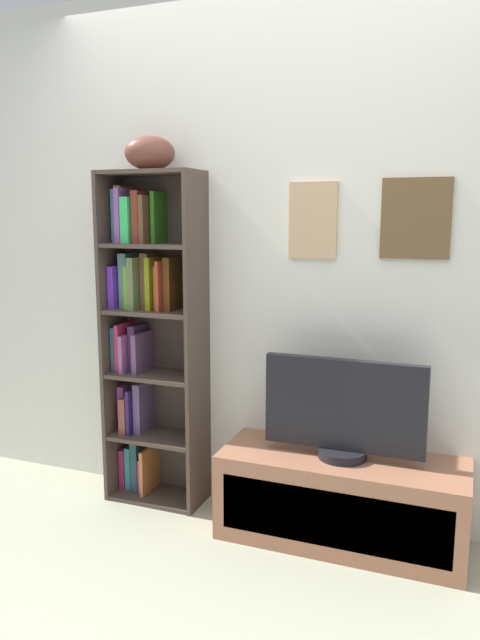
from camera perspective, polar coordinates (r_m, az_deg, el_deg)
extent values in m
cube|color=silver|center=(2.95, 5.31, 5.79)|extent=(4.80, 0.06, 2.57)
cube|color=tan|center=(2.88, 6.85, 9.27)|extent=(0.23, 0.02, 0.35)
cube|color=slate|center=(2.88, 6.83, 9.27)|extent=(0.18, 0.01, 0.30)
cube|color=brown|center=(2.81, 16.15, 9.13)|extent=(0.30, 0.02, 0.35)
cube|color=#A4A6BA|center=(2.80, 16.15, 9.13)|extent=(0.25, 0.01, 0.30)
cube|color=#463830|center=(3.26, -11.74, -1.68)|extent=(0.02, 0.26, 1.70)
cube|color=#463830|center=(3.02, -4.01, -2.38)|extent=(0.02, 0.26, 1.70)
cube|color=#463830|center=(3.24, -6.94, -1.59)|extent=(0.50, 0.01, 1.70)
cube|color=#463830|center=(3.41, -7.66, -16.00)|extent=(0.46, 0.25, 0.02)
cube|color=#463830|center=(3.28, -7.80, -10.76)|extent=(0.46, 0.25, 0.02)
cube|color=#463830|center=(3.17, -7.94, -5.14)|extent=(0.46, 0.25, 0.02)
cube|color=#463830|center=(3.10, -8.09, 0.80)|extent=(0.46, 0.25, 0.02)
cube|color=#463830|center=(3.07, -8.24, 6.94)|extent=(0.46, 0.25, 0.02)
cube|color=#463830|center=(3.07, -8.41, 13.52)|extent=(0.46, 0.25, 0.02)
cube|color=#932246|center=(3.49, -10.44, -13.25)|extent=(0.03, 0.15, 0.22)
cube|color=teal|center=(3.48, -9.93, -13.23)|extent=(0.03, 0.14, 0.23)
cube|color=#2A4D54|center=(3.44, -9.36, -12.98)|extent=(0.04, 0.15, 0.28)
cube|color=purple|center=(3.44, -8.71, -13.92)|extent=(0.03, 0.15, 0.18)
cube|color=#C36E35|center=(3.40, -8.46, -13.62)|extent=(0.02, 0.19, 0.24)
cube|color=#A251A7|center=(3.38, -10.53, -7.89)|extent=(0.04, 0.14, 0.24)
cube|color=brown|center=(3.34, -10.18, -8.50)|extent=(0.04, 0.20, 0.19)
cube|color=#321C53|center=(3.31, -9.68, -8.20)|extent=(0.02, 0.20, 0.24)
cube|color=#5E4A76|center=(3.30, -9.00, -7.96)|extent=(0.04, 0.16, 0.27)
cube|color=#2C4D64|center=(3.27, -11.02, -2.48)|extent=(0.02, 0.18, 0.23)
cube|color=#C52D54|center=(3.25, -10.63, -2.40)|extent=(0.02, 0.19, 0.25)
cube|color=#94568F|center=(3.24, -10.24, -2.92)|extent=(0.02, 0.21, 0.20)
cube|color=#4C2A5A|center=(3.24, -9.49, -2.49)|extent=(0.04, 0.15, 0.24)
cube|color=#614369|center=(3.21, -9.09, -2.94)|extent=(0.03, 0.20, 0.21)
cube|color=#622CBB|center=(3.22, -11.18, 3.15)|extent=(0.03, 0.19, 0.22)
cube|color=slate|center=(3.21, -10.31, 3.72)|extent=(0.04, 0.15, 0.28)
cube|color=#72C622|center=(3.18, -9.79, 3.12)|extent=(0.03, 0.18, 0.22)
cube|color=#586A41|center=(3.14, -9.35, 3.49)|extent=(0.04, 0.21, 0.26)
cube|color=brown|center=(3.15, -8.39, 3.69)|extent=(0.04, 0.14, 0.28)
cube|color=olive|center=(3.11, -7.91, 3.47)|extent=(0.03, 0.18, 0.26)
cube|color=olive|center=(3.11, -7.20, 3.08)|extent=(0.04, 0.15, 0.22)
cube|color=#A4351E|center=(3.07, -6.93, 3.27)|extent=(0.02, 0.21, 0.25)
cube|color=#563112|center=(3.07, -6.24, 3.44)|extent=(0.04, 0.17, 0.27)
cube|color=#5E9DC1|center=(3.22, -11.22, 9.55)|extent=(0.02, 0.13, 0.27)
cube|color=#7E6B4D|center=(3.20, -10.76, 9.72)|extent=(0.04, 0.14, 0.28)
cube|color=#804896|center=(3.15, -10.52, 9.60)|extent=(0.03, 0.21, 0.27)
cube|color=#34CA60|center=(3.13, -9.87, 9.21)|extent=(0.04, 0.21, 0.23)
cube|color=maroon|center=(3.12, -9.01, 9.51)|extent=(0.04, 0.19, 0.26)
cube|color=brown|center=(3.09, -8.41, 9.32)|extent=(0.03, 0.20, 0.23)
cube|color=#2E751E|center=(3.10, -7.62, 9.51)|extent=(0.02, 0.14, 0.25)
ellipsoid|color=brown|center=(3.08, -8.45, 15.23)|extent=(0.29, 0.26, 0.16)
cube|color=#9C6448|center=(2.95, 9.46, -16.24)|extent=(1.11, 0.41, 0.41)
cube|color=brown|center=(2.77, 8.57, -17.99)|extent=(1.00, 0.01, 0.26)
cylinder|color=black|center=(2.86, 9.59, -12.23)|extent=(0.22, 0.22, 0.04)
cube|color=black|center=(2.78, 9.73, -7.86)|extent=(0.72, 0.04, 0.42)
cube|color=white|center=(2.77, 9.67, -7.94)|extent=(0.68, 0.01, 0.38)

